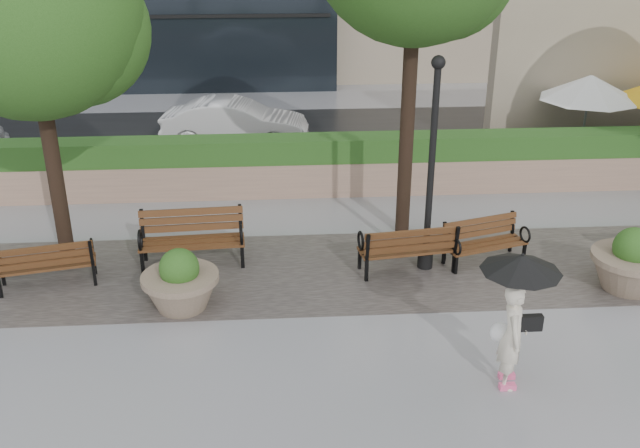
{
  "coord_description": "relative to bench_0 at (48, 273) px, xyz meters",
  "views": [
    {
      "loc": [
        -1.34,
        -8.59,
        6.12
      ],
      "look_at": [
        -0.58,
        2.67,
        1.1
      ],
      "focal_mm": 40.0,
      "sensor_mm": 36.0,
      "label": 1
    }
  ],
  "objects": [
    {
      "name": "bench_0",
      "position": [
        0.0,
        0.0,
        0.0
      ],
      "size": [
        1.73,
        0.98,
        0.88
      ],
      "rotation": [
        0.0,
        0.0,
        3.36
      ],
      "color": "#593319",
      "rests_on": "ground"
    },
    {
      "name": "car_right",
      "position": [
        2.96,
        7.91,
        0.4
      ],
      "size": [
        4.13,
        1.82,
        1.32
      ],
      "primitive_type": "imported",
      "rotation": [
        0.0,
        0.0,
        1.46
      ],
      "color": "silver",
      "rests_on": "ground"
    },
    {
      "name": "bench_3",
      "position": [
        7.9,
        0.38,
        -0.01
      ],
      "size": [
        1.65,
        1.04,
        0.83
      ],
      "rotation": [
        0.0,
        0.0,
        0.3
      ],
      "color": "#593319",
      "rests_on": "ground"
    },
    {
      "name": "asphalt_street",
      "position": [
        5.36,
        8.22,
        -0.26
      ],
      "size": [
        40.0,
        7.0,
        0.0
      ],
      "primitive_type": "cube",
      "color": "black",
      "rests_on": "ground"
    },
    {
      "name": "hedge_wall",
      "position": [
        5.36,
        4.22,
        0.4
      ],
      "size": [
        24.0,
        0.8,
        1.35
      ],
      "color": "tan",
      "rests_on": "ground"
    },
    {
      "name": "patio_umb_white",
      "position": [
        11.96,
        5.81,
        1.73
      ],
      "size": [
        2.5,
        2.5,
        2.3
      ],
      "color": "black",
      "rests_on": "ground"
    },
    {
      "name": "pedestrian",
      "position": [
        7.21,
        -3.29,
        0.95
      ],
      "size": [
        1.08,
        1.08,
        1.98
      ],
      "rotation": [
        0.0,
        0.0,
        1.31
      ],
      "color": "beige",
      "rests_on": "ground"
    },
    {
      "name": "ground",
      "position": [
        5.36,
        -2.78,
        -0.26
      ],
      "size": [
        100.0,
        100.0,
        0.0
      ],
      "primitive_type": "plane",
      "color": "gray",
      "rests_on": "ground"
    },
    {
      "name": "planter_left",
      "position": [
        2.42,
        -0.91,
        0.16
      ],
      "size": [
        1.28,
        1.28,
        1.07
      ],
      "color": "#7F6B56",
      "rests_on": "ground"
    },
    {
      "name": "bench_2",
      "position": [
        6.39,
        0.13,
        0.02
      ],
      "size": [
        1.82,
        0.92,
        0.93
      ],
      "rotation": [
        0.0,
        0.0,
        3.28
      ],
      "color": "#593319",
      "rests_on": "ground"
    },
    {
      "name": "lamppost",
      "position": [
        6.76,
        0.26,
        1.46
      ],
      "size": [
        0.28,
        0.28,
        3.91
      ],
      "color": "black",
      "rests_on": "ground"
    },
    {
      "name": "cobble_strip",
      "position": [
        5.36,
        0.22,
        -0.26
      ],
      "size": [
        28.0,
        3.2,
        0.01
      ],
      "primitive_type": "cube",
      "color": "#383330",
      "rests_on": "ground"
    },
    {
      "name": "bench_1",
      "position": [
        2.46,
        0.68,
        0.04
      ],
      "size": [
        1.96,
        0.88,
        1.02
      ],
      "rotation": [
        0.0,
        0.0,
        0.06
      ],
      "color": "#593319",
      "rests_on": "ground"
    },
    {
      "name": "planter_right",
      "position": [
        10.13,
        -0.78,
        0.19
      ],
      "size": [
        1.37,
        1.37,
        1.15
      ],
      "color": "#7F6B56",
      "rests_on": "ground"
    },
    {
      "name": "tree_0",
      "position": [
        0.22,
        1.1,
        4.25
      ],
      "size": [
        3.77,
        3.73,
        6.5
      ],
      "color": "black",
      "rests_on": "ground"
    }
  ]
}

